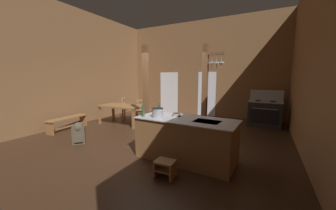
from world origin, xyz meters
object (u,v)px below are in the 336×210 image
object	(u,v)px
ladderback_chair_by_post	(127,109)
bottle_short_on_counter	(143,111)
ladderback_chair_near_window	(142,110)
kitchen_island	(186,139)
stockpot_on_counter	(158,113)
dining_table	(122,107)
backpack	(78,132)
step_stool	(165,167)
mixing_bowl_on_counter	(176,115)
stove_range	(265,113)
bottle_tall_on_counter	(159,110)
bench_along_left_wall	(68,121)

from	to	relation	value
ladderback_chair_by_post	bottle_short_on_counter	world-z (taller)	bottle_short_on_counter
ladderback_chair_near_window	ladderback_chair_by_post	distance (m)	0.78
kitchen_island	stockpot_on_counter	size ratio (longest dim) A/B	6.85
dining_table	backpack	world-z (taller)	dining_table
kitchen_island	step_stool	world-z (taller)	kitchen_island
kitchen_island	bottle_short_on_counter	world-z (taller)	bottle_short_on_counter
mixing_bowl_on_counter	backpack	bearing A→B (deg)	-167.29
stove_range	ladderback_chair_by_post	bearing A→B (deg)	-164.38
dining_table	bottle_short_on_counter	xyz separation A→B (m)	(2.44, -2.03, 0.40)
kitchen_island	ladderback_chair_by_post	distance (m)	4.61
kitchen_island	stove_range	size ratio (longest dim) A/B	1.67
kitchen_island	ladderback_chair_near_window	size ratio (longest dim) A/B	2.32
bottle_tall_on_counter	mixing_bowl_on_counter	bearing A→B (deg)	12.63
ladderback_chair_near_window	mixing_bowl_on_counter	distance (m)	3.75
ladderback_chair_near_window	mixing_bowl_on_counter	bearing A→B (deg)	-42.19
stove_range	step_stool	bearing A→B (deg)	-107.44
ladderback_chair_by_post	bottle_short_on_counter	xyz separation A→B (m)	(2.88, -2.82, 0.60)
bench_along_left_wall	stockpot_on_counter	world-z (taller)	stockpot_on_counter
ladderback_chair_near_window	bottle_tall_on_counter	size ratio (longest dim) A/B	3.21
stove_range	backpack	distance (m)	6.34
ladderback_chair_near_window	mixing_bowl_on_counter	xyz separation A→B (m)	(2.76, -2.50, 0.50)
ladderback_chair_near_window	bench_along_left_wall	bearing A→B (deg)	-121.31
bottle_short_on_counter	bench_along_left_wall	bearing A→B (deg)	171.63
stove_range	ladderback_chair_near_window	world-z (taller)	stove_range
stockpot_on_counter	bottle_tall_on_counter	bearing A→B (deg)	110.74
ladderback_chair_near_window	bottle_short_on_counter	distance (m)	3.63
bottle_tall_on_counter	backpack	bearing A→B (deg)	-167.27
backpack	bottle_short_on_counter	bearing A→B (deg)	5.78
ladderback_chair_near_window	stockpot_on_counter	distance (m)	3.75
dining_table	mixing_bowl_on_counter	size ratio (longest dim) A/B	9.28
stove_range	dining_table	bearing A→B (deg)	-154.91
dining_table	stove_range	bearing A→B (deg)	25.09
ladderback_chair_near_window	dining_table	bearing A→B (deg)	-110.77
stockpot_on_counter	kitchen_island	bearing A→B (deg)	13.26
stove_range	backpack	world-z (taller)	stove_range
ladderback_chair_by_post	stockpot_on_counter	world-z (taller)	stockpot_on_counter
backpack	mixing_bowl_on_counter	world-z (taller)	mixing_bowl_on_counter
stockpot_on_counter	bottle_short_on_counter	bearing A→B (deg)	-162.30
ladderback_chair_near_window	kitchen_island	bearing A→B (deg)	-40.93
mixing_bowl_on_counter	stove_range	bearing A→B (deg)	65.41
stove_range	bottle_tall_on_counter	size ratio (longest dim) A/B	4.46
mixing_bowl_on_counter	bottle_tall_on_counter	xyz separation A→B (m)	(-0.40, -0.09, 0.08)
stove_range	bench_along_left_wall	bearing A→B (deg)	-147.70
bottle_short_on_counter	kitchen_island	bearing A→B (deg)	14.79
kitchen_island	stockpot_on_counter	bearing A→B (deg)	-166.74
bottle_tall_on_counter	bottle_short_on_counter	xyz separation A→B (m)	(-0.24, -0.31, 0.01)
mixing_bowl_on_counter	bottle_tall_on_counter	distance (m)	0.42
backpack	bottle_short_on_counter	xyz separation A→B (m)	(2.02, 0.20, 0.73)
kitchen_island	ladderback_chair_by_post	bearing A→B (deg)	146.07
ladderback_chair_by_post	bench_along_left_wall	xyz separation A→B (m)	(-0.67, -2.30, -0.15)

